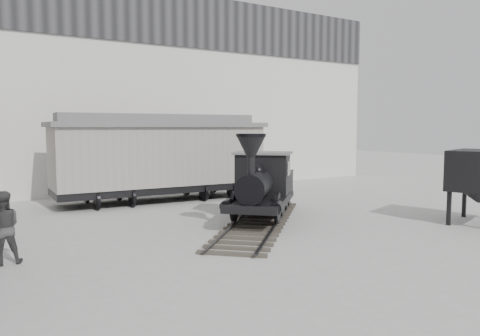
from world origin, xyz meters
TOP-DOWN VIEW (x-y plane):
  - ground at (0.00, 0.00)m, footprint 90.00×90.00m
  - north_wall at (0.00, 14.98)m, footprint 34.00×2.51m
  - locomotive at (1.74, 3.84)m, footprint 7.75×7.93m
  - boxcar at (0.33, 10.23)m, footprint 10.21×3.58m
  - visitor_b at (-7.13, 2.65)m, footprint 0.94×0.75m

SIDE VIEW (x-z plane):
  - ground at x=0.00m, z-range 0.00..0.00m
  - visitor_b at x=-7.13m, z-range 0.00..1.90m
  - locomotive at x=1.74m, z-range -0.42..2.80m
  - boxcar at x=0.33m, z-range 0.10..4.23m
  - north_wall at x=0.00m, z-range 0.05..11.05m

